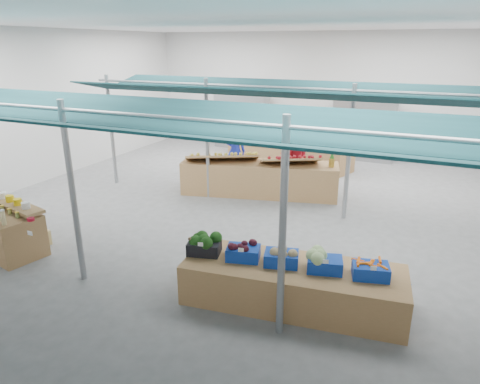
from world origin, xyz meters
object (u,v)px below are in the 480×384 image
Objects in this scene: bottle_shelf at (5,228)px; fruit_counter at (259,178)px; veg_counter at (292,285)px; crate_stack at (389,302)px; vendor_left at (235,151)px; vendor_right at (294,157)px.

bottle_shelf is 5.95m from fruit_counter.
veg_counter is 1.40m from crate_stack.
vendor_left reaches higher than crate_stack.
fruit_counter is 1.31m from vendor_right.
veg_counter is 2.04× the size of vendor_left.
vendor_left is 1.00× the size of vendor_right.
vendor_left is (2.06, 6.07, 0.37)m from bottle_shelf.
vendor_left is (-3.52, 5.59, 0.49)m from veg_counter.
veg_counter is 5.78× the size of crate_stack.
veg_counter is at bearing -76.63° from fruit_counter.
crate_stack is at bearing 105.90° from vendor_right.
fruit_counter is 1.67m from vendor_left.
crate_stack is 0.35× the size of vendor_left.
vendor_left is at bearing 132.21° from crate_stack.
veg_counter is 2.04× the size of vendor_right.
fruit_counter is 7.08× the size of crate_stack.
bottle_shelf is at bearing -174.57° from crate_stack.
bottle_shelf is 7.21m from vendor_right.
vendor_right is at bearing 119.87° from crate_stack.
vendor_right reaches higher than bottle_shelf.
vendor_left is at bearing 114.98° from veg_counter.
vendor_left is at bearing -13.97° from vendor_right.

